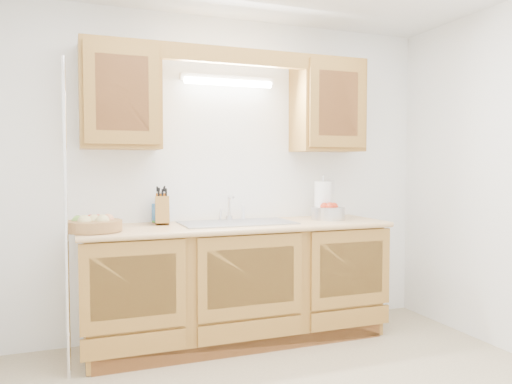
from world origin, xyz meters
name	(u,v)px	position (x,y,z in m)	size (l,w,h in m)	color
room	(309,182)	(0.00, 0.00, 1.25)	(3.52, 3.50, 2.50)	#C9B791
base_cabinets	(237,284)	(0.00, 1.20, 0.44)	(2.20, 0.60, 0.86)	olive
countertop	(238,226)	(0.00, 1.19, 0.88)	(2.30, 0.63, 0.04)	tan
upper_cabinet_left	(120,96)	(-0.83, 1.33, 1.83)	(0.55, 0.33, 0.75)	olive
upper_cabinet_right	(327,106)	(0.83, 1.33, 1.83)	(0.55, 0.33, 0.75)	olive
valance	(237,56)	(0.00, 1.19, 2.14)	(2.20, 0.05, 0.12)	olive
fluorescent_fixture	(228,81)	(0.00, 1.42, 2.00)	(0.76, 0.08, 0.08)	white
sink	(237,233)	(0.00, 1.21, 0.83)	(0.84, 0.46, 0.36)	#9E9EA3
wire_shelf_pole	(66,220)	(-1.20, 0.94, 1.00)	(0.03, 0.03, 2.00)	silver
outlet_plate	(330,187)	(0.95, 1.49, 1.15)	(0.08, 0.01, 0.12)	white
fruit_basket	(94,224)	(-1.03, 1.07, 0.95)	(0.44, 0.44, 0.11)	#A47642
knife_block	(162,210)	(-0.54, 1.33, 1.01)	(0.12, 0.18, 0.30)	olive
orange_canister	(161,208)	(-0.54, 1.36, 1.02)	(0.10, 0.10, 0.24)	#CA600B
soap_bottle	(160,209)	(-0.54, 1.44, 1.01)	(0.10, 0.10, 0.21)	blue
sponge	(160,222)	(-0.54, 1.43, 0.91)	(0.12, 0.09, 0.02)	#CC333F
paper_towel	(323,200)	(0.77, 1.29, 1.05)	(0.19, 0.19, 0.36)	silver
apple_bowl	(328,212)	(0.76, 1.19, 0.96)	(0.34, 0.34, 0.14)	silver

